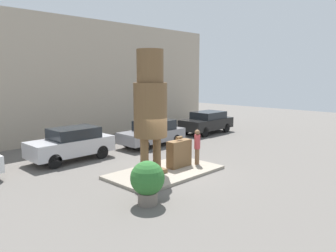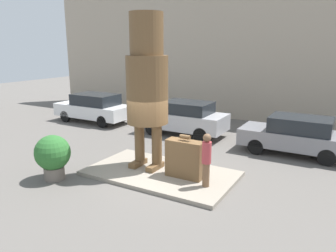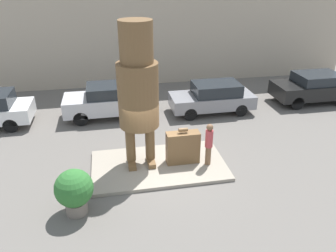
{
  "view_description": "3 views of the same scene",
  "coord_description": "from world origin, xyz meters",
  "px_view_note": "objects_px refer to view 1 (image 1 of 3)",
  "views": [
    {
      "loc": [
        -9.73,
        -9.66,
        4.23
      ],
      "look_at": [
        0.14,
        -0.05,
        2.08
      ],
      "focal_mm": 35.0,
      "sensor_mm": 36.0,
      "label": 1
    },
    {
      "loc": [
        5.34,
        -8.77,
        4.23
      ],
      "look_at": [
        0.12,
        0.28,
        1.65
      ],
      "focal_mm": 35.0,
      "sensor_mm": 36.0,
      "label": 2
    },
    {
      "loc": [
        -1.58,
        -10.13,
        6.73
      ],
      "look_at": [
        0.4,
        0.29,
        1.52
      ],
      "focal_mm": 35.0,
      "sensor_mm": 36.0,
      "label": 3
    }
  ],
  "objects_px": {
    "planter_pot": "(147,180)",
    "parked_car_grey": "(153,133)",
    "giant_suitcase": "(179,153)",
    "parked_car_silver": "(72,143)",
    "statue_figure": "(150,102)",
    "parked_car_black": "(207,122)",
    "tourist": "(197,145)"
  },
  "relations": [
    {
      "from": "tourist",
      "to": "planter_pot",
      "type": "height_order",
      "value": "tourist"
    },
    {
      "from": "giant_suitcase",
      "to": "tourist",
      "type": "height_order",
      "value": "tourist"
    },
    {
      "from": "parked_car_silver",
      "to": "planter_pot",
      "type": "distance_m",
      "value": 7.02
    },
    {
      "from": "giant_suitcase",
      "to": "parked_car_black",
      "type": "distance_m",
      "value": 9.66
    },
    {
      "from": "tourist",
      "to": "parked_car_grey",
      "type": "height_order",
      "value": "tourist"
    },
    {
      "from": "parked_car_silver",
      "to": "planter_pot",
      "type": "height_order",
      "value": "parked_car_silver"
    },
    {
      "from": "tourist",
      "to": "parked_car_silver",
      "type": "relative_size",
      "value": 0.39
    },
    {
      "from": "giant_suitcase",
      "to": "parked_car_silver",
      "type": "height_order",
      "value": "parked_car_silver"
    },
    {
      "from": "tourist",
      "to": "parked_car_silver",
      "type": "xyz_separation_m",
      "value": [
        -3.43,
        5.25,
        -0.16
      ]
    },
    {
      "from": "parked_car_black",
      "to": "giant_suitcase",
      "type": "bearing_deg",
      "value": 30.14
    },
    {
      "from": "parked_car_grey",
      "to": "planter_pot",
      "type": "relative_size",
      "value": 2.82
    },
    {
      "from": "statue_figure",
      "to": "parked_car_grey",
      "type": "relative_size",
      "value": 1.24
    },
    {
      "from": "statue_figure",
      "to": "tourist",
      "type": "distance_m",
      "value": 3.25
    },
    {
      "from": "giant_suitcase",
      "to": "parked_car_black",
      "type": "xyz_separation_m",
      "value": [
        8.36,
        4.85,
        0.11
      ]
    },
    {
      "from": "parked_car_black",
      "to": "parked_car_grey",
      "type": "bearing_deg",
      "value": 3.31
    },
    {
      "from": "parked_car_silver",
      "to": "parked_car_black",
      "type": "height_order",
      "value": "parked_car_silver"
    },
    {
      "from": "statue_figure",
      "to": "parked_car_grey",
      "type": "bearing_deg",
      "value": 46.15
    },
    {
      "from": "statue_figure",
      "to": "parked_car_silver",
      "type": "relative_size",
      "value": 1.24
    },
    {
      "from": "planter_pot",
      "to": "parked_car_black",
      "type": "bearing_deg",
      "value": 29.55
    },
    {
      "from": "giant_suitcase",
      "to": "tourist",
      "type": "bearing_deg",
      "value": -20.53
    },
    {
      "from": "giant_suitcase",
      "to": "parked_car_grey",
      "type": "relative_size",
      "value": 0.34
    },
    {
      "from": "statue_figure",
      "to": "tourist",
      "type": "xyz_separation_m",
      "value": [
        2.41,
        -0.54,
        -2.11
      ]
    },
    {
      "from": "planter_pot",
      "to": "tourist",
      "type": "bearing_deg",
      "value": 19.92
    },
    {
      "from": "planter_pot",
      "to": "statue_figure",
      "type": "bearing_deg",
      "value": 45.22
    },
    {
      "from": "statue_figure",
      "to": "giant_suitcase",
      "type": "distance_m",
      "value": 2.85
    },
    {
      "from": "tourist",
      "to": "parked_car_silver",
      "type": "bearing_deg",
      "value": 123.16
    },
    {
      "from": "statue_figure",
      "to": "giant_suitcase",
      "type": "bearing_deg",
      "value": -8.0
    },
    {
      "from": "giant_suitcase",
      "to": "planter_pot",
      "type": "bearing_deg",
      "value": -151.82
    },
    {
      "from": "giant_suitcase",
      "to": "planter_pot",
      "type": "xyz_separation_m",
      "value": [
        -3.73,
        -2.0,
        0.09
      ]
    },
    {
      "from": "planter_pot",
      "to": "parked_car_grey",
      "type": "bearing_deg",
      "value": 45.83
    },
    {
      "from": "parked_car_silver",
      "to": "parked_car_black",
      "type": "relative_size",
      "value": 0.99
    },
    {
      "from": "statue_figure",
      "to": "parked_car_grey",
      "type": "distance_m",
      "value": 6.41
    }
  ]
}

